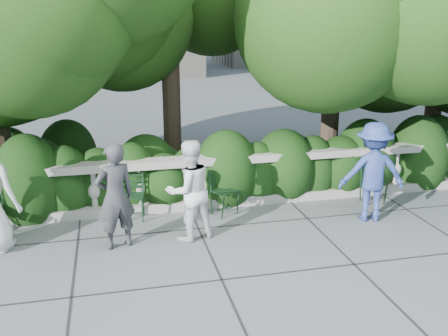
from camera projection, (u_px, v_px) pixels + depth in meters
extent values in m
plane|color=#5B5D63|center=(238.00, 246.00, 7.93)|extent=(90.00, 90.00, 0.00)
cube|color=#9E998E|center=(215.00, 202.00, 9.58)|extent=(12.00, 0.32, 0.18)
cube|color=#9E998E|center=(214.00, 160.00, 9.34)|extent=(12.00, 0.36, 0.14)
cylinder|color=#3F3023|center=(172.00, 101.00, 11.06)|extent=(0.40, 0.40, 3.40)
cylinder|color=#3F3023|center=(330.00, 110.00, 11.23)|extent=(0.40, 0.40, 3.00)
cylinder|color=#3F3023|center=(433.00, 109.00, 12.40)|extent=(0.40, 0.40, 2.60)
imported|color=#38383D|center=(115.00, 196.00, 7.67)|extent=(0.72, 0.59, 1.69)
imported|color=white|center=(189.00, 190.00, 7.98)|extent=(0.96, 0.84, 1.65)
imported|color=#2E428C|center=(373.00, 172.00, 8.74)|extent=(1.26, 0.88, 1.77)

